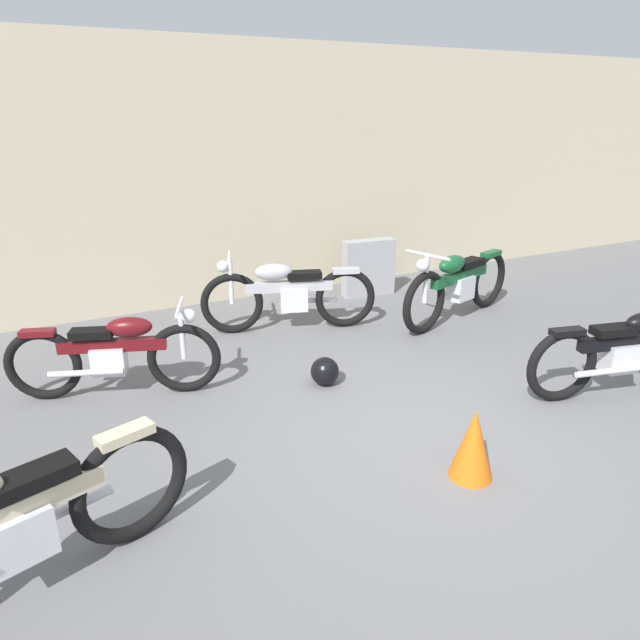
% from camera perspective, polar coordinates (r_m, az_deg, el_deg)
% --- Properties ---
extents(ground_plane, '(40.00, 40.00, 0.00)m').
position_cam_1_polar(ground_plane, '(4.82, 10.65, -11.83)').
color(ground_plane, slate).
extents(building_wall, '(18.00, 0.30, 3.40)m').
position_cam_1_polar(building_wall, '(8.07, -8.07, 14.19)').
color(building_wall, beige).
rests_on(building_wall, ground_plane).
extents(stone_marker, '(0.78, 0.27, 0.81)m').
position_cam_1_polar(stone_marker, '(8.24, 4.89, 5.24)').
color(stone_marker, '#9E9EA3').
rests_on(stone_marker, ground_plane).
extents(helmet, '(0.28, 0.28, 0.28)m').
position_cam_1_polar(helmet, '(5.57, 0.48, -5.16)').
color(helmet, black).
rests_on(helmet, ground_plane).
extents(traffic_cone, '(0.32, 0.32, 0.55)m').
position_cam_1_polar(traffic_cone, '(4.34, 15.11, -11.88)').
color(traffic_cone, orange).
rests_on(traffic_cone, ground_plane).
extents(motorcycle_maroon, '(1.87, 0.84, 0.88)m').
position_cam_1_polar(motorcycle_maroon, '(5.59, -19.81, -3.21)').
color(motorcycle_maroon, black).
rests_on(motorcycle_maroon, ground_plane).
extents(motorcycle_green, '(2.12, 0.87, 0.98)m').
position_cam_1_polar(motorcycle_green, '(7.40, 13.66, 3.53)').
color(motorcycle_green, black).
rests_on(motorcycle_green, ground_plane).
extents(motorcycle_black, '(1.98, 0.70, 0.90)m').
position_cam_1_polar(motorcycle_black, '(6.02, 28.39, -2.71)').
color(motorcycle_black, black).
rests_on(motorcycle_black, ground_plane).
extents(motorcycle_cream, '(2.10, 0.91, 0.98)m').
position_cam_1_polar(motorcycle_cream, '(3.58, -29.30, -18.00)').
color(motorcycle_cream, black).
rests_on(motorcycle_cream, ground_plane).
extents(motorcycle_silver, '(2.05, 0.86, 0.95)m').
position_cam_1_polar(motorcycle_silver, '(6.86, -3.24, 2.63)').
color(motorcycle_silver, black).
rests_on(motorcycle_silver, ground_plane).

